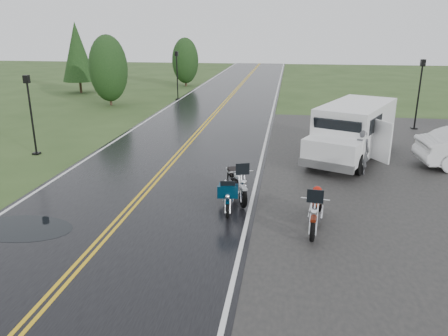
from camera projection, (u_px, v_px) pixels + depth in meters
name	position (u px, v px, depth m)	size (l,w,h in m)	color
ground	(126.00, 214.00, 13.62)	(120.00, 120.00, 0.00)	#2D471E
road	(194.00, 137.00, 23.02)	(8.00, 100.00, 0.04)	black
parking_pad	(446.00, 178.00, 16.78)	(14.00, 24.00, 0.03)	black
motorcycle_red	(314.00, 219.00, 11.56)	(0.87, 2.39, 1.42)	#551709
motorcycle_teal	(228.00, 202.00, 13.02)	(0.71, 1.96, 1.16)	#052439
motorcycle_silver	(243.00, 188.00, 13.73)	(0.88, 2.42, 1.43)	#A3A5AA
van_white	(313.00, 138.00, 17.75)	(2.36, 6.30, 2.48)	white
person_at_van	(361.00, 153.00, 16.96)	(0.66, 0.43, 1.81)	#4A4C4F
lamp_post_near_left	(31.00, 115.00, 19.45)	(0.31, 0.31, 3.62)	black
lamp_post_far_left	(177.00, 76.00, 34.53)	(0.33, 0.33, 3.81)	black
lamp_post_far_right	(419.00, 95.00, 24.31)	(0.34, 0.34, 3.94)	black
tree_left_mid	(109.00, 76.00, 31.92)	(2.79, 2.79, 4.36)	#1E3D19
tree_left_far	(185.00, 66.00, 42.66)	(2.58, 2.58, 3.96)	#1E3D19
pine_left_far	(78.00, 59.00, 37.96)	(2.83, 2.83, 5.89)	#1E3D19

